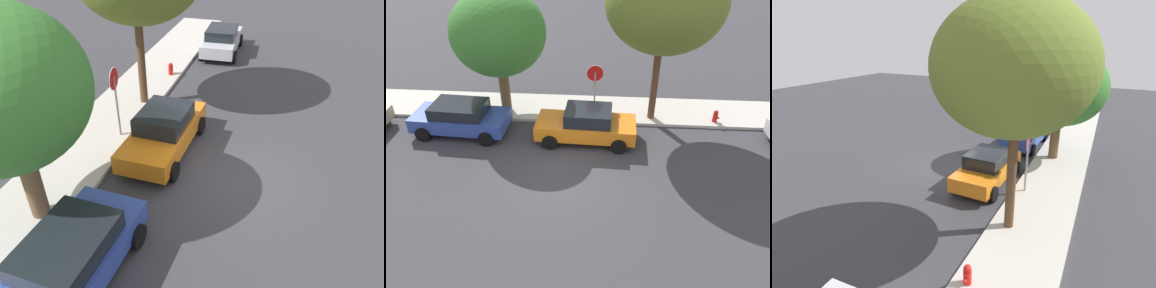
{
  "view_description": "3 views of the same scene",
  "coord_description": "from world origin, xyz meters",
  "views": [
    {
      "loc": [
        -9.11,
        -1.23,
        7.42
      ],
      "look_at": [
        -0.66,
        1.18,
        1.45
      ],
      "focal_mm": 35.0,
      "sensor_mm": 36.0,
      "label": 1
    },
    {
      "loc": [
        1.46,
        -10.93,
        8.91
      ],
      "look_at": [
        0.6,
        0.75,
        0.99
      ],
      "focal_mm": 35.0,
      "sensor_mm": 36.0,
      "label": 2
    },
    {
      "loc": [
        12.14,
        6.89,
        6.22
      ],
      "look_at": [
        0.05,
        1.05,
        1.34
      ],
      "focal_mm": 28.0,
      "sensor_mm": 36.0,
      "label": 3
    }
  ],
  "objects": [
    {
      "name": "parked_car_orange",
      "position": [
        0.82,
        2.58,
        0.75
      ],
      "size": [
        4.23,
        2.06,
        1.5
      ],
      "color": "orange",
      "rests_on": "ground_plane"
    },
    {
      "name": "stop_sign",
      "position": [
        1.08,
        4.35,
        1.85
      ],
      "size": [
        0.77,
        0.09,
        2.69
      ],
      "color": "gray",
      "rests_on": "ground_plane"
    },
    {
      "name": "fire_hydrant",
      "position": [
        6.62,
        4.31,
        0.36
      ],
      "size": [
        0.3,
        0.22,
        0.72
      ],
      "color": "red",
      "rests_on": "ground_plane"
    },
    {
      "name": "street_tree_near_corner",
      "position": [
        3.75,
        4.36,
        5.37
      ],
      "size": [
        4.75,
        4.75,
        7.42
      ],
      "color": "#513823",
      "rests_on": "ground_plane"
    },
    {
      "name": "street_tree_mid_block",
      "position": [
        -3.18,
        4.89,
        3.81
      ],
      "size": [
        4.18,
        4.18,
        5.72
      ],
      "color": "brown",
      "rests_on": "ground_plane"
    },
    {
      "name": "parked_car_tan",
      "position": [
        -10.25,
        2.54,
        0.69
      ],
      "size": [
        4.36,
        2.07,
        1.34
      ],
      "color": "tan",
      "rests_on": "ground_plane"
    },
    {
      "name": "sidewalk_curb",
      "position": [
        0.0,
        5.19,
        0.07
      ],
      "size": [
        32.0,
        2.61,
        0.14
      ],
      "primitive_type": "cube",
      "color": "beige",
      "rests_on": "ground_plane"
    },
    {
      "name": "parked_car_blue",
      "position": [
        -4.69,
        2.8,
        0.74
      ],
      "size": [
        4.19,
        2.22,
        1.42
      ],
      "color": "#2D479E",
      "rests_on": "ground_plane"
    },
    {
      "name": "ground_plane",
      "position": [
        0.0,
        0.0,
        0.0
      ],
      "size": [
        60.0,
        60.0,
        0.0
      ],
      "primitive_type": "plane",
      "color": "#38383D"
    }
  ]
}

